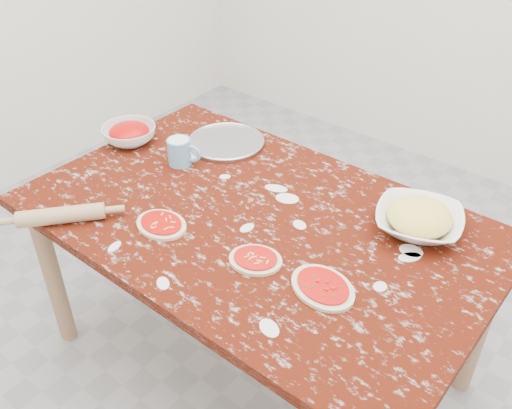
% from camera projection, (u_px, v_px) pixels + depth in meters
% --- Properties ---
extents(ground, '(4.00, 4.00, 0.00)m').
position_uv_depth(ground, '(256.00, 358.00, 2.37)').
color(ground, gray).
extents(worktable, '(1.60, 1.00, 0.75)m').
position_uv_depth(worktable, '(256.00, 235.00, 1.98)').
color(worktable, '#3A0D04').
rests_on(worktable, ground).
extents(pizza_tray, '(0.38, 0.38, 0.01)m').
position_uv_depth(pizza_tray, '(226.00, 142.00, 2.34)').
color(pizza_tray, '#B2B2B7').
rests_on(pizza_tray, worktable).
extents(sauce_bowl, '(0.29, 0.29, 0.07)m').
position_uv_depth(sauce_bowl, '(129.00, 134.00, 2.34)').
color(sauce_bowl, white).
rests_on(sauce_bowl, worktable).
extents(cheese_bowl, '(0.36, 0.36, 0.07)m').
position_uv_depth(cheese_bowl, '(418.00, 221.00, 1.85)').
color(cheese_bowl, white).
rests_on(cheese_bowl, worktable).
extents(flour_mug, '(0.13, 0.09, 0.11)m').
position_uv_depth(flour_mug, '(180.00, 151.00, 2.18)').
color(flour_mug, '#67A3CA').
rests_on(flour_mug, worktable).
extents(pizza_left, '(0.19, 0.15, 0.02)m').
position_uv_depth(pizza_left, '(161.00, 224.00, 1.88)').
color(pizza_left, beige).
rests_on(pizza_left, worktable).
extents(pizza_mid, '(0.21, 0.19, 0.02)m').
position_uv_depth(pizza_mid, '(256.00, 260.00, 1.74)').
color(pizza_mid, beige).
rests_on(pizza_mid, worktable).
extents(pizza_right, '(0.24, 0.21, 0.02)m').
position_uv_depth(pizza_right, '(323.00, 287.00, 1.64)').
color(pizza_right, beige).
rests_on(pizza_right, worktable).
extents(rolling_pin, '(0.23, 0.26, 0.06)m').
position_uv_depth(rolling_pin, '(61.00, 215.00, 1.89)').
color(rolling_pin, tan).
rests_on(rolling_pin, worktable).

